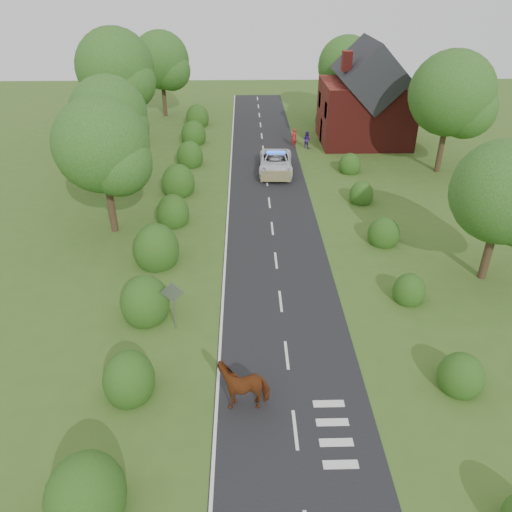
{
  "coord_description": "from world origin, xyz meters",
  "views": [
    {
      "loc": [
        -1.71,
        -16.38,
        14.56
      ],
      "look_at": [
        -1.18,
        6.33,
        1.3
      ],
      "focal_mm": 35.0,
      "sensor_mm": 36.0,
      "label": 1
    }
  ],
  "objects_px": {
    "cow": "(244,385)",
    "pedestrian_red": "(294,138)",
    "road_sign": "(173,299)",
    "police_van": "(276,163)",
    "pedestrian_purple": "(307,140)"
  },
  "relations": [
    {
      "from": "cow",
      "to": "police_van",
      "type": "bearing_deg",
      "value": 167.58
    },
    {
      "from": "police_van",
      "to": "pedestrian_purple",
      "type": "distance_m",
      "value": 6.9
    },
    {
      "from": "road_sign",
      "to": "police_van",
      "type": "bearing_deg",
      "value": 73.95
    },
    {
      "from": "police_van",
      "to": "pedestrian_purple",
      "type": "bearing_deg",
      "value": 65.46
    },
    {
      "from": "road_sign",
      "to": "cow",
      "type": "xyz_separation_m",
      "value": [
        3.15,
        -4.53,
        -0.85
      ]
    },
    {
      "from": "pedestrian_purple",
      "to": "police_van",
      "type": "bearing_deg",
      "value": 104.15
    },
    {
      "from": "cow",
      "to": "pedestrian_red",
      "type": "height_order",
      "value": "pedestrian_red"
    },
    {
      "from": "road_sign",
      "to": "pedestrian_red",
      "type": "relative_size",
      "value": 1.51
    },
    {
      "from": "road_sign",
      "to": "cow",
      "type": "distance_m",
      "value": 5.58
    },
    {
      "from": "police_van",
      "to": "pedestrian_red",
      "type": "bearing_deg",
      "value": 75.48
    },
    {
      "from": "road_sign",
      "to": "pedestrian_red",
      "type": "height_order",
      "value": "road_sign"
    },
    {
      "from": "road_sign",
      "to": "pedestrian_purple",
      "type": "relative_size",
      "value": 1.62
    },
    {
      "from": "road_sign",
      "to": "pedestrian_purple",
      "type": "distance_m",
      "value": 27.78
    },
    {
      "from": "cow",
      "to": "police_van",
      "type": "relative_size",
      "value": 0.39
    },
    {
      "from": "road_sign",
      "to": "police_van",
      "type": "relative_size",
      "value": 0.43
    }
  ]
}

